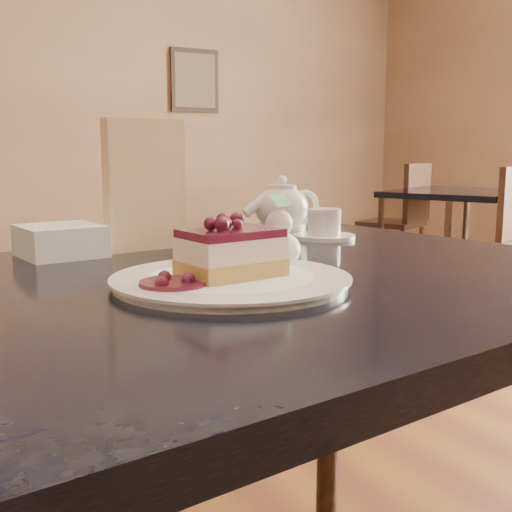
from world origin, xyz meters
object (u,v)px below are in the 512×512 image
cheesecake_slice (231,253)px  bg_table_far_right (455,286)px  dessert_plate (231,281)px  main_table (210,336)px  tea_set (290,213)px

cheesecake_slice → bg_table_far_right: bearing=31.4°
dessert_plate → main_table: bearing=97.9°
cheesecake_slice → tea_set: bearing=42.2°
dessert_plate → cheesecake_slice: (0.00, -0.00, 0.04)m
dessert_plate → cheesecake_slice: size_ratio=2.25×
dessert_plate → tea_set: size_ratio=1.28×
tea_set → cheesecake_slice: bearing=-129.9°
cheesecake_slice → main_table: bearing=90.0°
main_table → bg_table_far_right: bearing=30.7°
main_table → dessert_plate: bearing=-90.0°
dessert_plate → cheesecake_slice: 0.04m
main_table → bg_table_far_right: main_table is taller
dessert_plate → bg_table_far_right: (2.88, 2.35, -0.74)m
cheesecake_slice → tea_set: (0.35, 0.42, 0.00)m
tea_set → dessert_plate: bearing=-129.9°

